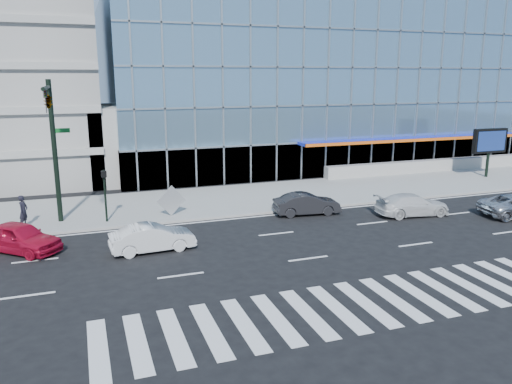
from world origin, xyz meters
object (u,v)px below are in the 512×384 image
traffic_signal (50,118)px  white_sedan (152,238)px  dark_sedan (307,204)px  pedestrian (23,211)px  red_sedan (19,237)px  tilted_panel (171,201)px  ped_signal_post (105,188)px  marquee_sign (490,142)px  white_suv (412,205)px

traffic_signal → white_sedan: bearing=-49.5°
traffic_signal → dark_sedan: traffic_signal is taller
pedestrian → red_sedan: bearing=-155.4°
traffic_signal → tilted_panel: 8.08m
ped_signal_post → white_sedan: (1.83, -5.44, -1.47)m
white_sedan → dark_sedan: 10.46m
marquee_sign → white_suv: 14.96m
pedestrian → tilted_panel: (8.12, -0.47, 0.03)m
ped_signal_post → red_sedan: (-4.23, -3.41, -1.41)m
ped_signal_post → dark_sedan: ped_signal_post is taller
traffic_signal → ped_signal_post: size_ratio=2.67×
marquee_sign → ped_signal_post: bearing=-174.3°
red_sedan → tilted_panel: (7.99, 3.47, 0.34)m
white_sedan → pedestrian: (-6.19, 5.96, 0.37)m
dark_sedan → ped_signal_post: bearing=87.1°
white_sedan → tilted_panel: tilted_panel is taller
ped_signal_post → dark_sedan: bearing=-9.6°
pedestrian → dark_sedan: bearing=-76.1°
traffic_signal → marquee_sign: traffic_signal is taller
marquee_sign → tilted_panel: (-26.74, -2.99, -2.00)m
white_suv → pedestrian: size_ratio=2.56×
marquee_sign → traffic_signal: bearing=-174.1°
tilted_panel → white_suv: bearing=-31.4°
ped_signal_post → marquee_sign: 30.67m
pedestrian → white_sedan: bearing=-111.2°
dark_sedan → marquee_sign: bearing=-68.4°
white_sedan → dark_sedan: size_ratio=1.01×
ped_signal_post → tilted_panel: ped_signal_post is taller
marquee_sign → white_sedan: size_ratio=0.98×
white_suv → traffic_signal: bearing=85.4°
ped_signal_post → white_sedan: 5.92m
traffic_signal → ped_signal_post: 4.75m
tilted_panel → ped_signal_post: bearing=166.9°
ped_signal_post → white_suv: bearing=-13.7°
pedestrian → tilted_panel: size_ratio=1.37×
traffic_signal → white_sedan: 8.63m
ped_signal_post → tilted_panel: size_ratio=2.31×
tilted_panel → traffic_signal: bearing=170.0°
marquee_sign → pedestrian: (-34.86, -2.52, -2.03)m
traffic_signal → tilted_panel: (6.25, 0.43, -5.10)m
white_suv → white_sedan: (-15.87, -1.13, 0.01)m
white_suv → red_sedan: size_ratio=1.06×
red_sedan → pedestrian: pedestrian is taller
traffic_signal → pedestrian: bearing=154.2°
ped_signal_post → dark_sedan: size_ratio=0.74×
ped_signal_post → pedestrian: size_ratio=1.69×
white_sedan → red_sedan: (-6.07, 2.02, 0.06)m
traffic_signal → ped_signal_post: (2.50, 0.37, -4.02)m
ped_signal_post → tilted_panel: (3.76, 0.06, -1.07)m
dark_sedan → white_suv: bearing=-104.6°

